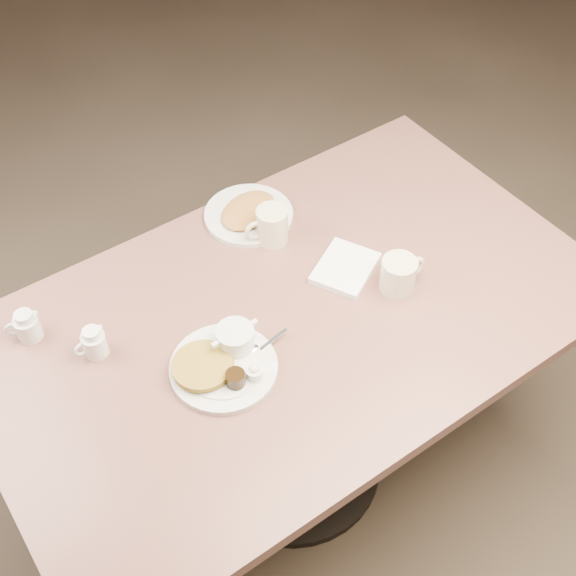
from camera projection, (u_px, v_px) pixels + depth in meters
room at (295, 78)px, 1.32m from camera, size 7.04×8.04×2.84m
diner_table at (292, 354)px, 1.93m from camera, size 1.50×0.90×0.75m
main_plate at (223, 361)px, 1.68m from camera, size 0.30×0.25×0.07m
coffee_mug_near at (399, 274)px, 1.82m from camera, size 0.13×0.09×0.09m
napkin at (345, 268)px, 1.89m from camera, size 0.21×0.19×0.02m
coffee_mug_far at (271, 226)px, 1.93m from camera, size 0.12×0.10×0.10m
creamer_left at (94, 343)px, 1.70m from camera, size 0.09×0.07×0.08m
creamer_right at (27, 326)px, 1.73m from camera, size 0.09×0.07×0.08m
hash_plate at (249, 213)px, 2.02m from camera, size 0.31×0.31×0.04m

